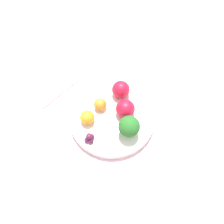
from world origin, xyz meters
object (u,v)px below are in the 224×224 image
object	(u,v)px
broccoli	(129,127)
apple_red	(121,90)
napkin	(49,84)
orange_front	(100,104)
orange_back	(87,117)
grape_cluster	(89,138)
apple_green	(125,109)
bowl	(112,116)

from	to	relation	value
broccoli	apple_red	distance (m)	0.13
napkin	orange_front	bearing A→B (deg)	31.29
orange_back	broccoli	bearing A→B (deg)	44.04
apple_red	orange_back	bearing A→B (deg)	-74.78
broccoli	apple_red	world-z (taller)	broccoli
orange_front	apple_red	bearing A→B (deg)	99.43
broccoli	grape_cluster	size ratio (longest dim) A/B	2.25
apple_red	apple_green	xyz separation A→B (m)	(0.06, -0.02, 0.00)
apple_green	orange_back	xyz separation A→B (m)	(-0.03, -0.10, -0.01)
bowl	apple_green	distance (m)	0.06
apple_green	napkin	world-z (taller)	apple_green
broccoli	napkin	size ratio (longest dim) A/B	0.40
apple_green	orange_back	world-z (taller)	apple_green
apple_green	broccoli	bearing A→B (deg)	-21.01
bowl	grape_cluster	size ratio (longest dim) A/B	8.14
apple_green	grape_cluster	world-z (taller)	apple_green
bowl	napkin	distance (m)	0.24
apple_green	grape_cluster	xyz separation A→B (m)	(0.03, -0.12, -0.02)
napkin	apple_green	bearing A→B (deg)	35.48
apple_red	napkin	xyz separation A→B (m)	(-0.16, -0.18, -0.05)
orange_front	grape_cluster	distance (m)	0.10
apple_green	orange_front	size ratio (longest dim) A/B	1.48
broccoli	orange_back	distance (m)	0.12
napkin	broccoli	bearing A→B (deg)	26.02
orange_back	apple_green	bearing A→B (deg)	74.65
apple_green	grape_cluster	distance (m)	0.13
bowl	orange_front	size ratio (longest dim) A/B	6.88
bowl	orange_front	distance (m)	0.05
apple_green	apple_red	bearing A→B (deg)	161.86
apple_red	grape_cluster	bearing A→B (deg)	-58.60
apple_red	apple_green	distance (m)	0.07
grape_cluster	napkin	xyz separation A→B (m)	(-0.24, -0.03, -0.04)
orange_back	napkin	size ratio (longest dim) A/B	0.24
apple_red	orange_front	distance (m)	0.08
bowl	orange_front	bearing A→B (deg)	-148.84
bowl	orange_front	xyz separation A→B (m)	(-0.03, -0.02, 0.03)
orange_back	grape_cluster	xyz separation A→B (m)	(0.05, -0.02, -0.01)
napkin	orange_back	bearing A→B (deg)	15.37
apple_red	orange_back	distance (m)	0.13
broccoli	orange_front	world-z (taller)	broccoli
bowl	orange_front	world-z (taller)	orange_front
bowl	orange_back	xyz separation A→B (m)	(-0.01, -0.07, 0.03)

